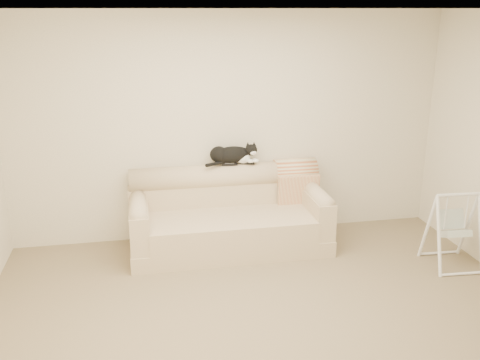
{
  "coord_description": "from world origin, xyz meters",
  "views": [
    {
      "loc": [
        -1.02,
        -3.92,
        2.61
      ],
      "look_at": [
        -0.01,
        1.27,
        0.9
      ],
      "focal_mm": 40.0,
      "sensor_mm": 36.0,
      "label": 1
    }
  ],
  "objects_px": {
    "sofa": "(228,217)",
    "tuxedo_cat": "(232,155)",
    "remote_b": "(247,163)",
    "baby_swing": "(454,229)",
    "remote_a": "(229,164)"
  },
  "relations": [
    {
      "from": "remote_b",
      "to": "baby_swing",
      "type": "distance_m",
      "value": 2.33
    },
    {
      "from": "tuxedo_cat",
      "to": "baby_swing",
      "type": "xyz_separation_m",
      "value": [
        2.14,
        -1.15,
        -0.61
      ]
    },
    {
      "from": "sofa",
      "to": "tuxedo_cat",
      "type": "distance_m",
      "value": 0.71
    },
    {
      "from": "remote_b",
      "to": "sofa",
      "type": "bearing_deg",
      "value": -138.52
    },
    {
      "from": "sofa",
      "to": "remote_b",
      "type": "xyz_separation_m",
      "value": [
        0.26,
        0.23,
        0.56
      ]
    },
    {
      "from": "sofa",
      "to": "tuxedo_cat",
      "type": "relative_size",
      "value": 3.47
    },
    {
      "from": "baby_swing",
      "to": "remote_a",
      "type": "bearing_deg",
      "value": 152.49
    },
    {
      "from": "sofa",
      "to": "remote_b",
      "type": "distance_m",
      "value": 0.66
    },
    {
      "from": "tuxedo_cat",
      "to": "remote_b",
      "type": "bearing_deg",
      "value": -2.99
    },
    {
      "from": "remote_a",
      "to": "remote_b",
      "type": "xyz_separation_m",
      "value": [
        0.21,
        0.01,
        -0.0
      ]
    },
    {
      "from": "sofa",
      "to": "remote_b",
      "type": "height_order",
      "value": "remote_b"
    },
    {
      "from": "remote_b",
      "to": "baby_swing",
      "type": "xyz_separation_m",
      "value": [
        1.97,
        -1.14,
        -0.5
      ]
    },
    {
      "from": "sofa",
      "to": "remote_b",
      "type": "relative_size",
      "value": 12.46
    },
    {
      "from": "baby_swing",
      "to": "tuxedo_cat",
      "type": "bearing_deg",
      "value": 151.7
    },
    {
      "from": "remote_a",
      "to": "tuxedo_cat",
      "type": "bearing_deg",
      "value": 28.28
    }
  ]
}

